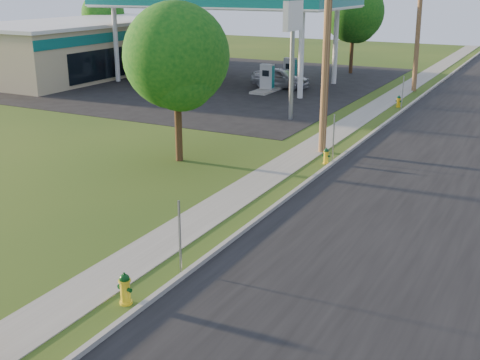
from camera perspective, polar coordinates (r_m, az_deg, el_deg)
name	(u,v)px	position (r m, az deg, el deg)	size (l,w,h in m)	color
ground_plane	(59,352)	(13.42, -16.78, -15.32)	(140.00, 140.00, 0.00)	#264515
road	(397,225)	(19.48, 14.65, -4.19)	(8.00, 120.00, 0.02)	black
curb	(280,203)	(20.61, 3.83, -2.16)	(0.15, 120.00, 0.15)	gray
sidewalk	(235,196)	(21.35, -0.46, -1.55)	(1.50, 120.00, 0.03)	gray
forecourt	(202,81)	(47.08, -3.62, 9.38)	(26.00, 28.00, 0.02)	black
utility_pole_mid	(327,39)	(26.33, 8.24, 13.08)	(1.40, 0.32, 9.80)	brown
utility_pole_far	(419,20)	(43.66, 16.60, 14.32)	(1.40, 0.32, 9.50)	brown
sign_post_near	(180,237)	(15.64, -5.73, -5.39)	(0.05, 0.04, 2.00)	gray
sign_post_mid	(333,137)	(25.77, 8.86, 4.01)	(0.05, 0.04, 2.00)	gray
sign_post_far	(403,93)	(37.29, 15.16, 7.99)	(0.05, 0.04, 2.00)	gray
gas_canopy	(224,2)	(45.53, -1.53, 16.55)	(18.18, 9.18, 6.40)	silver
fuel_pump_nw	(160,73)	(46.69, -7.60, 10.07)	(1.20, 3.20, 1.90)	gray
fuel_pump_ne	(267,81)	(42.17, 2.59, 9.34)	(1.20, 3.20, 1.90)	gray
fuel_pump_sw	(188,66)	(49.97, -4.92, 10.69)	(1.20, 3.20, 1.90)	gray
fuel_pump_se	(290,74)	(45.78, 4.77, 10.00)	(1.20, 3.20, 1.90)	gray
convenience_store	(90,46)	(53.33, -14.04, 12.23)	(10.40, 22.40, 4.25)	tan
price_pylon	(293,18)	(32.82, 5.06, 15.02)	(0.34, 2.04, 6.85)	gray
tree_verge	(177,60)	(24.86, -5.97, 11.21)	(4.35, 4.35, 6.59)	#3B2415
tree_lot	(355,15)	(51.17, 10.81, 15.15)	(4.86, 4.86, 7.36)	#3B2415
tree_back	(103,15)	(63.15, -12.82, 14.97)	(4.20, 4.20, 6.37)	#3B2415
hydrant_near	(125,289)	(14.61, -10.85, -10.08)	(0.42, 0.38, 0.81)	yellow
hydrant_mid	(326,156)	(25.38, 8.16, 2.27)	(0.36, 0.32, 0.69)	yellow
hydrant_far	(399,101)	(38.05, 14.80, 7.22)	(0.37, 0.34, 0.73)	gold
car_red	(175,68)	(49.01, -6.22, 10.48)	(2.31, 5.02, 1.39)	#6A1308
car_silver	(280,78)	(43.76, 3.85, 9.65)	(1.72, 4.26, 1.45)	#B4B6BC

